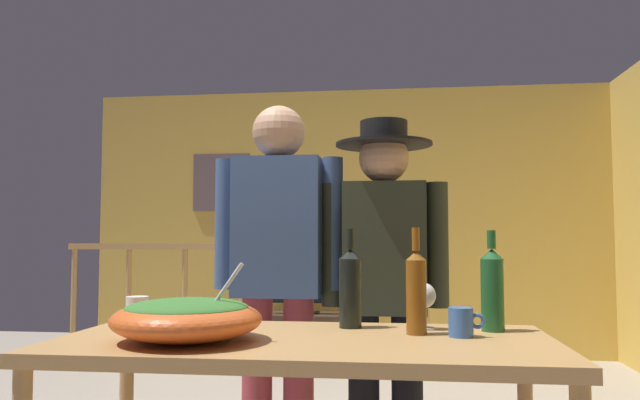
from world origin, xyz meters
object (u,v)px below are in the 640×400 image
Objects in this scene: wine_bottle_green at (492,288)px; stair_railing at (298,291)px; person_standing_left at (278,263)px; serving_table at (305,364)px; mug_white at (138,310)px; wine_glass at (425,298)px; tv_console at (308,337)px; salad_bowl at (187,317)px; mug_blue at (462,322)px; wine_bottle_dark at (350,286)px; flat_screen_tv at (307,280)px; framed_picture at (221,182)px; person_standing_right at (385,275)px; wine_bottle_amber at (416,290)px.

stair_railing is at bearing 110.98° from wine_bottle_green.
serving_table is at bearing 107.01° from person_standing_left.
wine_glass is at bearing -1.99° from mug_white.
tv_console is 3.87m from salad_bowl.
wine_glass is at bearing 124.82° from mug_blue.
wine_bottle_dark is (0.12, 0.22, 0.22)m from serving_table.
wine_bottle_green is (0.22, -0.02, 0.03)m from wine_glass.
wine_glass is 0.47× the size of wine_bottle_green.
wine_bottle_dark reaches higher than tv_console.
serving_table is 0.84m from person_standing_left.
flat_screen_tv is at bearing 92.86° from salad_bowl.
person_standing_left is (0.29, -2.94, 0.78)m from tv_console.
wine_glass is at bearing -72.81° from stair_railing.
framed_picture is 1.73× the size of wine_bottle_green.
framed_picture is 0.38× the size of serving_table.
flat_screen_tv is 2.14× the size of wine_bottle_green.
salad_bowl is at bearing -143.58° from wine_bottle_dark.
framed_picture reaches higher than person_standing_right.
wine_bottle_dark is 0.46m from wine_bottle_green.
framed_picture is at bearing 112.31° from wine_bottle_dark.
person_standing_left is (-0.57, 0.66, 0.06)m from wine_bottle_amber.
wine_bottle_dark is 2.99× the size of mug_blue.
wine_glass is at bearing 75.05° from wine_bottle_amber.
serving_table is 0.66m from wine_bottle_green.
wine_bottle_dark reaches higher than stair_railing.
tv_console is 3.51m from mug_white.
salad_bowl is 0.71m from wine_bottle_amber.
framed_picture is 4.32m from salad_bowl.
framed_picture is at bearing 114.37° from wine_bottle_amber.
wine_bottle_dark is at bearing 36.42° from salad_bowl.
tv_console is 3.06m from person_standing_left.
stair_railing is at bearing -89.28° from flat_screen_tv.
salad_bowl is at bearing -161.46° from serving_table.
wine_bottle_dark is at bearing 150.74° from wine_bottle_amber.
serving_table is 0.33m from wine_bottle_dark.
framed_picture is 4.89× the size of mug_white.
wine_bottle_amber is 3.01× the size of mug_blue.
framed_picture is at bearing 101.85° from mug_white.
mug_blue is (1.90, -3.92, -0.82)m from framed_picture.
wine_bottle_amber is at bearing -29.26° from wine_bottle_dark.
wine_bottle_green is at bearing -62.07° from framed_picture.
mug_white is (0.78, -3.74, -0.81)m from framed_picture.
stair_railing is 2.43m from person_standing_right.
salad_bowl reaches higher than wine_glass.
framed_picture is 5.09× the size of mug_blue.
serving_table is at bearing 18.54° from salad_bowl.
salad_bowl is 0.97m from wine_bottle_green.
tv_console is at bearing 103.41° from wine_bottle_amber.
stair_railing is at bearing 87.42° from mug_white.
person_standing_right reaches higher than wine_bottle_green.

